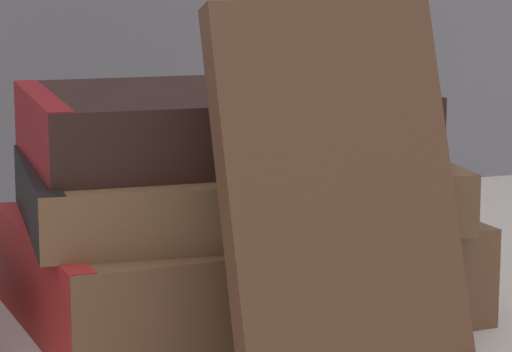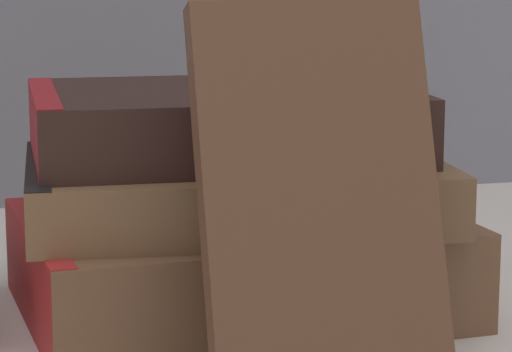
{
  "view_description": "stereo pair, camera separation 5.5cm",
  "coord_description": "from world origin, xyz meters",
  "px_view_note": "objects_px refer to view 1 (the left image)",
  "views": [
    {
      "loc": [
        -0.15,
        -0.52,
        0.19
      ],
      "look_at": [
        0.04,
        0.04,
        0.07
      ],
      "focal_mm": 85.0,
      "sensor_mm": 36.0,
      "label": 1
    },
    {
      "loc": [
        -0.1,
        -0.54,
        0.19
      ],
      "look_at": [
        0.04,
        0.04,
        0.07
      ],
      "focal_mm": 85.0,
      "sensor_mm": 36.0,
      "label": 2
    }
  ],
  "objects_px": {
    "reading_glasses": "(63,240)",
    "book_leaning_front": "(340,207)",
    "book_flat_middle": "(221,189)",
    "book_flat_bottom": "(225,264)",
    "book_flat_top": "(208,123)",
    "pocket_watch": "(285,82)"
  },
  "relations": [
    {
      "from": "reading_glasses",
      "to": "book_leaning_front",
      "type": "bearing_deg",
      "value": -79.88
    },
    {
      "from": "book_flat_middle",
      "to": "book_flat_bottom",
      "type": "bearing_deg",
      "value": 46.09
    },
    {
      "from": "book_leaning_front",
      "to": "book_flat_top",
      "type": "bearing_deg",
      "value": 100.06
    },
    {
      "from": "pocket_watch",
      "to": "reading_glasses",
      "type": "distance_m",
      "value": 0.22
    },
    {
      "from": "book_flat_top",
      "to": "pocket_watch",
      "type": "relative_size",
      "value": 3.19
    },
    {
      "from": "book_leaning_front",
      "to": "pocket_watch",
      "type": "bearing_deg",
      "value": 80.85
    },
    {
      "from": "book_flat_middle",
      "to": "book_leaning_front",
      "type": "xyz_separation_m",
      "value": [
        0.02,
        -0.11,
        0.01
      ]
    },
    {
      "from": "book_flat_bottom",
      "to": "book_flat_top",
      "type": "xyz_separation_m",
      "value": [
        -0.01,
        0.01,
        0.07
      ]
    },
    {
      "from": "book_leaning_front",
      "to": "pocket_watch",
      "type": "relative_size",
      "value": 2.69
    },
    {
      "from": "book_flat_bottom",
      "to": "book_leaning_front",
      "type": "relative_size",
      "value": 1.39
    },
    {
      "from": "book_flat_middle",
      "to": "book_leaning_front",
      "type": "distance_m",
      "value": 0.11
    },
    {
      "from": "book_flat_top",
      "to": "book_flat_middle",
      "type": "bearing_deg",
      "value": -73.58
    },
    {
      "from": "book_leaning_front",
      "to": "book_flat_bottom",
      "type": "bearing_deg",
      "value": 98.03
    },
    {
      "from": "book_flat_top",
      "to": "pocket_watch",
      "type": "height_order",
      "value": "pocket_watch"
    },
    {
      "from": "pocket_watch",
      "to": "reading_glasses",
      "type": "relative_size",
      "value": 0.6
    },
    {
      "from": "book_flat_bottom",
      "to": "pocket_watch",
      "type": "bearing_deg",
      "value": 1.98
    },
    {
      "from": "book_flat_bottom",
      "to": "book_flat_top",
      "type": "bearing_deg",
      "value": 116.34
    },
    {
      "from": "pocket_watch",
      "to": "book_flat_bottom",
      "type": "bearing_deg",
      "value": -173.62
    },
    {
      "from": "book_flat_bottom",
      "to": "book_leaning_front",
      "type": "xyz_separation_m",
      "value": [
        0.02,
        -0.11,
        0.05
      ]
    },
    {
      "from": "book_leaning_front",
      "to": "reading_glasses",
      "type": "bearing_deg",
      "value": 103.6
    },
    {
      "from": "book_flat_middle",
      "to": "book_flat_top",
      "type": "xyz_separation_m",
      "value": [
        -0.0,
        0.01,
        0.03
      ]
    },
    {
      "from": "book_flat_middle",
      "to": "reading_glasses",
      "type": "bearing_deg",
      "value": 110.2
    }
  ]
}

